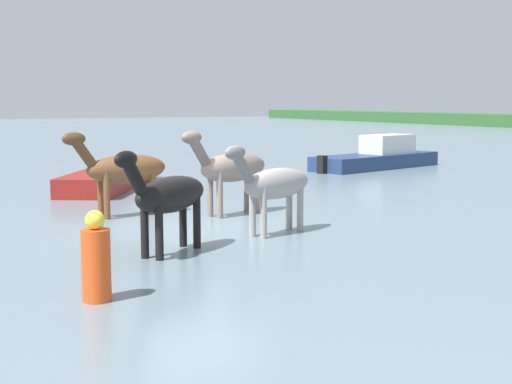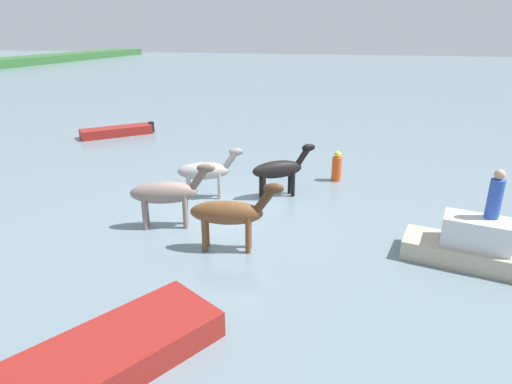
# 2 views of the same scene
# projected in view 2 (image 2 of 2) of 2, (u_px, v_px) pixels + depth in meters

# --- Properties ---
(ground_plane) EXTENTS (185.17, 185.17, 0.00)m
(ground_plane) POSITION_uv_depth(u_px,v_px,m) (229.00, 214.00, 13.37)
(ground_plane) COLOR slate
(horse_pinto_flank) EXTENTS (1.04, 2.17, 1.70)m
(horse_pinto_flank) POSITION_uv_depth(u_px,v_px,m) (206.00, 171.00, 14.33)
(horse_pinto_flank) COLOR #9E9993
(horse_pinto_flank) RESTS_ON ground_plane
(horse_lead) EXTENTS (0.83, 2.38, 1.84)m
(horse_lead) POSITION_uv_depth(u_px,v_px,m) (230.00, 213.00, 10.87)
(horse_lead) COLOR brown
(horse_lead) RESTS_ON ground_plane
(horse_rear_stallion) EXTENTS (1.53, 2.06, 1.74)m
(horse_rear_stallion) POSITION_uv_depth(u_px,v_px,m) (280.00, 169.00, 14.45)
(horse_rear_stallion) COLOR black
(horse_rear_stallion) RESTS_ON ground_plane
(horse_mid_herd) EXTENTS (1.13, 2.39, 1.87)m
(horse_mid_herd) POSITION_uv_depth(u_px,v_px,m) (167.00, 193.00, 12.17)
(horse_mid_herd) COLOR gray
(horse_mid_herd) RESTS_ON ground_plane
(boat_skiff_near) EXTENTS (2.05, 4.47, 1.33)m
(boat_skiff_near) POSITION_uv_depth(u_px,v_px,m) (492.00, 255.00, 10.29)
(boat_skiff_near) COLOR #B7AD93
(boat_skiff_near) RESTS_ON ground_plane
(boat_tender_starboard) EXTENTS (3.24, 3.32, 0.71)m
(boat_tender_starboard) POSITION_uv_depth(u_px,v_px,m) (117.00, 133.00, 23.17)
(boat_tender_starboard) COLOR maroon
(boat_tender_starboard) RESTS_ON ground_plane
(person_spotter_bow) EXTENTS (0.32, 0.32, 1.19)m
(person_spotter_bow) POSITION_uv_depth(u_px,v_px,m) (495.00, 196.00, 10.01)
(person_spotter_bow) COLOR #2D51B2
(person_spotter_bow) RESTS_ON boat_skiff_near
(buoy_channel_marker) EXTENTS (0.36, 0.36, 1.14)m
(buoy_channel_marker) POSITION_uv_depth(u_px,v_px,m) (337.00, 167.00, 16.16)
(buoy_channel_marker) COLOR #E54C19
(buoy_channel_marker) RESTS_ON ground_plane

